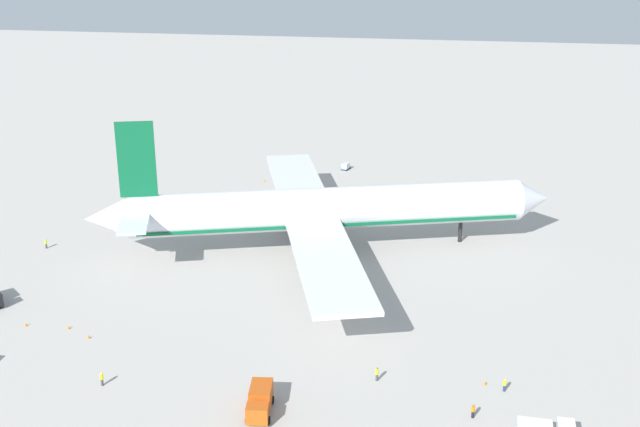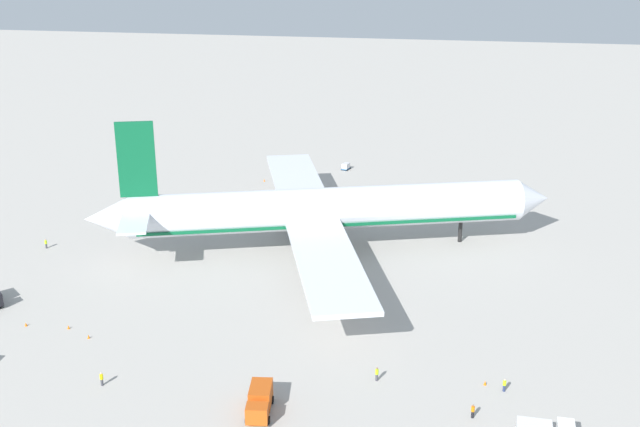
# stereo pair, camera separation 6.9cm
# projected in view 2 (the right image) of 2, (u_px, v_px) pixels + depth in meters

# --- Properties ---
(ground_plane) EXTENTS (600.00, 600.00, 0.00)m
(ground_plane) POSITION_uv_depth(u_px,v_px,m) (329.00, 248.00, 133.93)
(ground_plane) COLOR #ADA8A0
(airliner) EXTENTS (77.11, 74.48, 23.27)m
(airliner) POSITION_uv_depth(u_px,v_px,m) (322.00, 209.00, 131.41)
(airliner) COLOR silver
(airliner) RESTS_ON ground
(service_truck_1) EXTENTS (3.41, 6.57, 2.70)m
(service_truck_1) POSITION_uv_depth(u_px,v_px,m) (260.00, 400.00, 87.12)
(service_truck_1) COLOR #BF4C14
(service_truck_1) RESTS_ON ground
(baggage_cart_1) EXTENTS (2.05, 3.02, 1.52)m
(baggage_cart_1) POSITION_uv_depth(u_px,v_px,m) (346.00, 166.00, 179.44)
(baggage_cart_1) COLOR #26598C
(baggage_cart_1) RESTS_ON ground
(ground_worker_0) EXTENTS (0.55, 0.55, 1.67)m
(ground_worker_0) POSITION_uv_depth(u_px,v_px,m) (46.00, 244.00, 133.76)
(ground_worker_0) COLOR #3F3F47
(ground_worker_0) RESTS_ON ground
(ground_worker_1) EXTENTS (0.54, 0.54, 1.79)m
(ground_worker_1) POSITION_uv_depth(u_px,v_px,m) (377.00, 374.00, 93.55)
(ground_worker_1) COLOR #3F3F47
(ground_worker_1) RESTS_ON ground
(ground_worker_2) EXTENTS (0.48, 0.48, 1.63)m
(ground_worker_2) POSITION_uv_depth(u_px,v_px,m) (504.00, 385.00, 91.38)
(ground_worker_2) COLOR navy
(ground_worker_2) RESTS_ON ground
(ground_worker_3) EXTENTS (0.57, 0.57, 1.68)m
(ground_worker_3) POSITION_uv_depth(u_px,v_px,m) (473.00, 411.00, 86.29)
(ground_worker_3) COLOR black
(ground_worker_3) RESTS_ON ground
(ground_worker_4) EXTENTS (0.48, 0.48, 1.75)m
(ground_worker_4) POSITION_uv_depth(u_px,v_px,m) (102.00, 379.00, 92.54)
(ground_worker_4) COLOR #3F3F47
(ground_worker_4) RESTS_ON ground
(traffic_cone_0) EXTENTS (0.36, 0.36, 0.55)m
(traffic_cone_0) POSITION_uv_depth(u_px,v_px,m) (68.00, 327.00, 106.21)
(traffic_cone_0) COLOR orange
(traffic_cone_0) RESTS_ON ground
(traffic_cone_1) EXTENTS (0.36, 0.36, 0.55)m
(traffic_cone_1) POSITION_uv_depth(u_px,v_px,m) (485.00, 383.00, 92.83)
(traffic_cone_1) COLOR orange
(traffic_cone_1) RESTS_ON ground
(traffic_cone_2) EXTENTS (0.36, 0.36, 0.55)m
(traffic_cone_2) POSITION_uv_depth(u_px,v_px,m) (264.00, 180.00, 170.85)
(traffic_cone_2) COLOR orange
(traffic_cone_2) RESTS_ON ground
(traffic_cone_3) EXTENTS (0.36, 0.36, 0.55)m
(traffic_cone_3) POSITION_uv_depth(u_px,v_px,m) (26.00, 324.00, 106.98)
(traffic_cone_3) COLOR orange
(traffic_cone_3) RESTS_ON ground
(traffic_cone_4) EXTENTS (0.36, 0.36, 0.55)m
(traffic_cone_4) POSITION_uv_depth(u_px,v_px,m) (89.00, 336.00, 103.68)
(traffic_cone_4) COLOR orange
(traffic_cone_4) RESTS_ON ground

